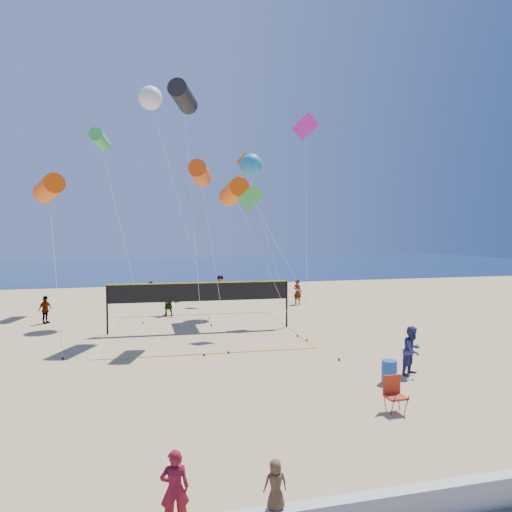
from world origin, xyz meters
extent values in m
plane|color=tan|center=(0.00, 0.00, 0.00)|extent=(120.00, 120.00, 0.00)
cube|color=navy|center=(0.00, 62.00, 0.01)|extent=(140.00, 50.00, 0.03)
imported|color=maroon|center=(-2.28, -2.17, 0.74)|extent=(0.54, 0.36, 1.48)
imported|color=brown|center=(-0.58, -2.97, 1.04)|extent=(0.43, 0.29, 0.87)
imported|color=navy|center=(7.19, 4.86, 0.93)|extent=(1.13, 1.04, 1.87)
imported|color=gray|center=(-8.52, 18.80, 0.83)|extent=(0.88, 1.04, 1.66)
imported|color=gray|center=(-1.24, 19.67, 0.87)|extent=(1.68, 1.09, 1.74)
imported|color=gray|center=(8.50, 22.03, 0.94)|extent=(0.78, 0.82, 1.88)
imported|color=gray|center=(-2.18, 26.21, 0.79)|extent=(0.88, 0.75, 1.58)
imported|color=gray|center=(3.49, 27.45, 0.91)|extent=(1.13, 1.35, 1.81)
cube|color=#A72C13|center=(4.57, 1.67, 0.48)|extent=(0.59, 0.54, 0.06)
cube|color=#A72C13|center=(4.57, 1.91, 0.79)|extent=(0.58, 0.06, 0.58)
cylinder|color=black|center=(4.34, 1.46, 0.26)|extent=(0.03, 0.29, 0.76)
cylinder|color=black|center=(4.33, 1.88, 0.26)|extent=(0.03, 0.29, 0.76)
cylinder|color=black|center=(4.81, 1.47, 0.26)|extent=(0.03, 0.29, 0.76)
cylinder|color=black|center=(4.80, 1.89, 0.26)|extent=(0.03, 0.29, 0.76)
cylinder|color=#17459B|center=(5.82, 4.18, 0.41)|extent=(0.72, 0.72, 0.82)
cylinder|color=black|center=(-4.69, 14.79, 1.32)|extent=(0.10, 0.10, 2.64)
cylinder|color=black|center=(5.19, 14.40, 1.32)|extent=(0.10, 0.10, 2.64)
cube|color=black|center=(0.25, 14.60, 2.14)|extent=(9.89, 0.42, 0.99)
cube|color=yellow|center=(0.25, 14.60, 2.67)|extent=(9.89, 0.43, 0.06)
cube|color=yellow|center=(0.05, 9.65, 0.01)|extent=(10.09, 0.46, 0.02)
cube|color=yellow|center=(0.45, 19.54, 0.01)|extent=(10.09, 0.46, 0.02)
cylinder|color=#F75207|center=(-7.56, 15.47, 7.77)|extent=(2.03, 2.80, 1.41)
cylinder|color=silver|center=(-6.88, 12.87, 3.91)|extent=(1.38, 5.22, 7.72)
cylinder|color=black|center=(-6.20, 10.26, 0.05)|extent=(0.08, 0.08, 0.10)
cylinder|color=black|center=(-0.50, 15.83, 13.07)|extent=(1.93, 2.79, 1.41)
cylinder|color=silver|center=(-0.37, 12.59, 6.56)|extent=(0.27, 6.49, 13.02)
cylinder|color=black|center=(-0.24, 9.35, 0.05)|extent=(0.08, 0.08, 0.10)
cylinder|color=#DF450D|center=(0.05, 12.80, 8.44)|extent=(1.43, 2.31, 1.18)
cylinder|color=silver|center=(0.47, 11.15, 4.24)|extent=(0.85, 3.32, 8.39)
cylinder|color=black|center=(0.88, 9.50, 0.05)|extent=(0.08, 0.08, 0.10)
cube|color=green|center=(3.03, 14.08, 7.36)|extent=(1.60, 0.27, 1.58)
cylinder|color=silver|center=(4.13, 10.66, 3.70)|extent=(2.23, 6.85, 7.32)
cylinder|color=black|center=(5.24, 7.25, 0.05)|extent=(0.08, 0.08, 0.10)
cube|color=#D023A9|center=(7.57, 17.94, 12.35)|extent=(1.83, 0.33, 1.82)
cylinder|color=silver|center=(6.35, 14.40, 6.20)|extent=(2.46, 7.12, 12.30)
cylinder|color=black|center=(5.13, 10.85, 0.05)|extent=(0.08, 0.08, 0.10)
sphere|color=white|center=(-2.20, 20.75, 14.26)|extent=(2.05, 2.05, 1.55)
cylinder|color=silver|center=(-0.60, 18.23, 7.16)|extent=(3.23, 5.07, 14.22)
cylinder|color=black|center=(1.01, 15.70, 0.05)|extent=(0.08, 0.08, 0.10)
sphere|color=#1C81B9|center=(4.51, 20.43, 10.10)|extent=(2.03, 2.03, 1.54)
cylinder|color=silver|center=(2.85, 19.13, 5.07)|extent=(3.35, 2.61, 10.05)
cylinder|color=black|center=(1.18, 17.83, 0.05)|extent=(0.08, 0.08, 0.10)
cylinder|color=green|center=(-5.74, 24.48, 12.14)|extent=(1.38, 2.49, 1.29)
cylinder|color=silver|center=(-4.30, 20.92, 6.10)|extent=(2.89, 7.13, 12.10)
cylinder|color=black|center=(-2.86, 17.37, 0.05)|extent=(0.08, 0.08, 0.10)
cube|color=#DF450D|center=(5.23, 25.87, 11.24)|extent=(1.28, 0.51, 1.35)
cylinder|color=silver|center=(6.33, 23.59, 5.65)|extent=(2.22, 4.59, 11.20)
cylinder|color=black|center=(7.43, 21.30, 0.05)|extent=(0.08, 0.08, 0.10)
cylinder|color=#F75207|center=(2.85, 18.17, 8.00)|extent=(1.47, 3.11, 1.66)
cylinder|color=silver|center=(3.91, 15.00, 4.03)|extent=(2.15, 6.36, 7.96)
cylinder|color=black|center=(4.98, 11.83, 0.05)|extent=(0.08, 0.08, 0.10)
camera|label=1|loc=(-2.79, -10.44, 5.46)|focal=32.00mm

